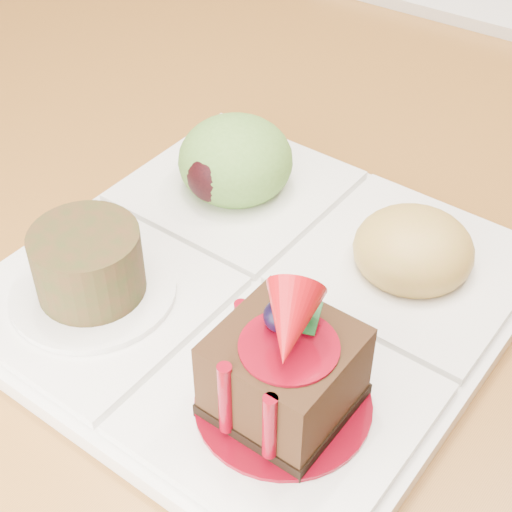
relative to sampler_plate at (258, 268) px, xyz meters
The scene contains 2 objects.
ground 1.05m from the sampler_plate, 97.59° to the left, with size 6.00×6.00×0.00m, color brown.
sampler_plate is the anchor object (origin of this frame).
Camera 1 is at (0.30, -0.98, 1.09)m, focal length 55.00 mm.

